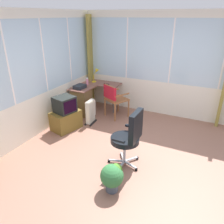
{
  "coord_description": "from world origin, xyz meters",
  "views": [
    {
      "loc": [
        -3.16,
        -1.05,
        2.47
      ],
      "look_at": [
        0.5,
        0.72,
        0.65
      ],
      "focal_mm": 35.03,
      "sensor_mm": 36.0,
      "label": 1
    }
  ],
  "objects": [
    {
      "name": "tv_on_stand",
      "position": [
        0.48,
        1.91,
        0.35
      ],
      "size": [
        0.73,
        0.59,
        0.8
      ],
      "color": "brown",
      "rests_on": "ground"
    },
    {
      "name": "paper_tray",
      "position": [
        1.35,
        2.06,
        0.77
      ],
      "size": [
        0.32,
        0.25,
        0.09
      ],
      "primitive_type": "cube",
      "rotation": [
        0.0,
        0.0,
        -0.08
      ],
      "color": "#21272F",
      "rests_on": "desk"
    },
    {
      "name": "north_window_panel",
      "position": [
        0.0,
        2.35,
        1.29
      ],
      "size": [
        4.61,
        0.07,
        2.59
      ],
      "color": "silver",
      "rests_on": "ground"
    },
    {
      "name": "desk",
      "position": [
        1.41,
        2.02,
        0.4
      ],
      "size": [
        1.18,
        1.04,
        0.72
      ],
      "color": "brown",
      "rests_on": "ground"
    },
    {
      "name": "office_chair",
      "position": [
        -0.15,
        0.08,
        0.61
      ],
      "size": [
        0.6,
        0.58,
        1.06
      ],
      "color": "#B7B7BF",
      "rests_on": "ground"
    },
    {
      "name": "east_window_panel",
      "position": [
        2.34,
        -0.0,
        1.29
      ],
      "size": [
        0.07,
        4.65,
        2.59
      ],
      "color": "silver",
      "rests_on": "ground"
    },
    {
      "name": "curtain_corner",
      "position": [
        2.21,
        2.22,
        1.24
      ],
      "size": [
        0.27,
        0.11,
        2.49
      ],
      "primitive_type": "cube",
      "rotation": [
        0.0,
        0.0,
        0.14
      ],
      "color": "olive",
      "rests_on": "ground"
    },
    {
      "name": "wooden_armchair",
      "position": [
        1.53,
        1.19,
        0.58
      ],
      "size": [
        0.65,
        0.65,
        0.88
      ],
      "color": "#965D35",
      "rests_on": "ground"
    },
    {
      "name": "desk_lamp",
      "position": [
        2.1,
        1.98,
        0.97
      ],
      "size": [
        0.24,
        0.21,
        0.39
      ],
      "color": "yellow",
      "rests_on": "desk"
    },
    {
      "name": "space_heater",
      "position": [
        1.01,
        1.55,
        0.3
      ],
      "size": [
        0.4,
        0.2,
        0.59
      ],
      "color": "silver",
      "rests_on": "ground"
    },
    {
      "name": "potted_plant",
      "position": [
        -0.83,
        0.07,
        0.27
      ],
      "size": [
        0.35,
        0.35,
        0.45
      ],
      "color": "#404B57",
      "rests_on": "ground"
    },
    {
      "name": "ground",
      "position": [
        0.0,
        0.0,
        -0.03
      ],
      "size": [
        5.61,
        5.65,
        0.06
      ],
      "primitive_type": "cube",
      "color": "#8F6150"
    },
    {
      "name": "spray_bottle",
      "position": [
        1.73,
        2.07,
        0.83
      ],
      "size": [
        0.06,
        0.06,
        0.22
      ],
      "color": "pink",
      "rests_on": "desk"
    },
    {
      "name": "tv_remote",
      "position": [
        1.96,
        1.6,
        0.73
      ],
      "size": [
        0.06,
        0.15,
        0.02
      ],
      "primitive_type": "cube",
      "rotation": [
        0.0,
        0.0,
        -0.08
      ],
      "color": "black",
      "rests_on": "desk"
    }
  ]
}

